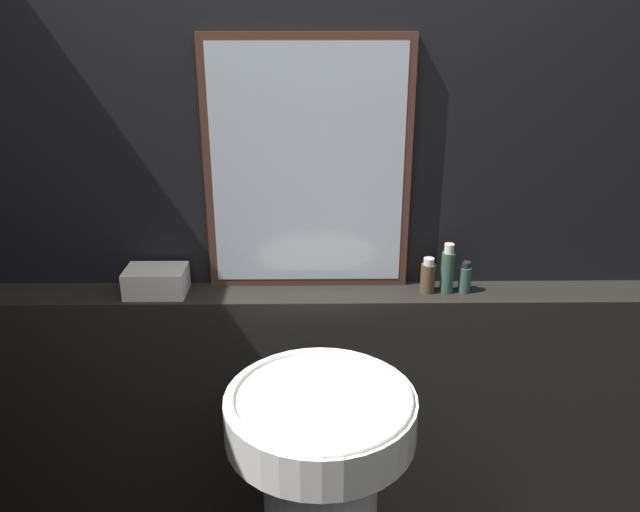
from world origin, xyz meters
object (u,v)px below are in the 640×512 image
pedestal_sink (322,501)px  lotion_bottle (466,278)px  towel_stack (157,281)px  conditioner_bottle (449,270)px  mirror (309,167)px  shampoo_bottle (429,276)px

pedestal_sink → lotion_bottle: (0.48, 0.48, 0.48)m
towel_stack → pedestal_sink: bearing=-42.3°
conditioner_bottle → pedestal_sink: bearing=-131.1°
mirror → lotion_bottle: bearing=-7.4°
mirror → towel_stack: bearing=-172.3°
conditioner_bottle → lotion_bottle: conditioner_bottle is taller
mirror → towel_stack: size_ratio=4.15×
pedestal_sink → towel_stack: size_ratio=4.52×
conditioner_bottle → mirror: bearing=171.6°
shampoo_bottle → conditioner_bottle: (0.06, 0.00, 0.02)m
pedestal_sink → lotion_bottle: size_ratio=8.37×
towel_stack → conditioner_bottle: (0.95, 0.00, 0.03)m
lotion_bottle → mirror: bearing=172.6°
towel_stack → shampoo_bottle: (0.89, 0.00, 0.01)m
mirror → lotion_bottle: 0.63m
conditioner_bottle → shampoo_bottle: bearing=180.0°
shampoo_bottle → conditioner_bottle: bearing=0.0°
towel_stack → lotion_bottle: size_ratio=1.85×
pedestal_sink → shampoo_bottle: (0.36, 0.48, 0.49)m
towel_stack → mirror: bearing=7.7°
towel_stack → conditioner_bottle: bearing=0.0°
conditioner_bottle → lotion_bottle: (0.06, -0.00, -0.03)m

